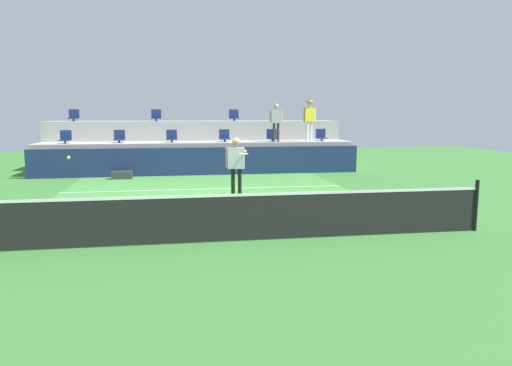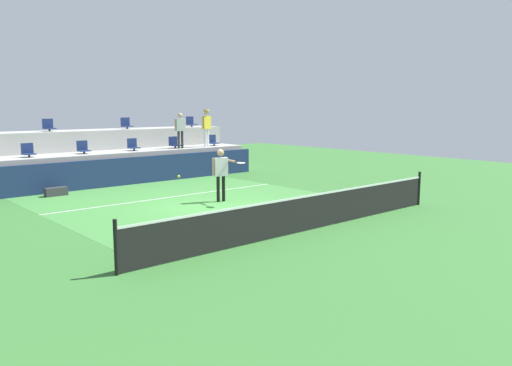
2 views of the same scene
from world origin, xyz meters
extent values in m
plane|color=#336B2D|center=(0.00, 0.00, 0.00)|extent=(40.00, 40.00, 0.00)
cube|color=#3D7F38|center=(0.00, 1.00, 0.00)|extent=(9.00, 10.00, 0.01)
cube|color=white|center=(0.00, 2.40, 0.01)|extent=(9.00, 0.06, 0.00)
cylinder|color=black|center=(-5.20, -4.00, 0.54)|extent=(0.08, 0.08, 1.07)
cylinder|color=black|center=(5.20, -4.00, 0.54)|extent=(0.08, 0.08, 1.07)
cube|color=black|center=(0.00, -4.00, 0.46)|extent=(10.40, 0.01, 0.87)
cube|color=white|center=(0.00, -4.00, 0.89)|extent=(10.40, 0.02, 0.05)
cube|color=navy|center=(0.00, 6.00, 0.55)|extent=(13.00, 0.16, 1.10)
cube|color=#9E9E99|center=(0.00, 7.30, 0.62)|extent=(13.00, 1.80, 1.25)
cube|color=#9E9E99|center=(0.00, 9.10, 1.05)|extent=(13.00, 1.80, 2.10)
cylinder|color=#2D2D33|center=(-3.21, 7.15, 1.30)|extent=(0.08, 0.08, 0.10)
cube|color=navy|center=(-3.21, 7.15, 1.37)|extent=(0.44, 0.40, 0.04)
cube|color=navy|center=(-3.21, 7.33, 1.58)|extent=(0.44, 0.04, 0.38)
cylinder|color=#2D2D33|center=(-1.10, 7.15, 1.30)|extent=(0.08, 0.08, 0.10)
cube|color=navy|center=(-1.10, 7.15, 1.37)|extent=(0.44, 0.40, 0.04)
cube|color=navy|center=(-1.10, 7.33, 1.58)|extent=(0.44, 0.04, 0.38)
cylinder|color=#2D2D33|center=(1.10, 7.15, 1.30)|extent=(0.08, 0.08, 0.10)
cube|color=navy|center=(1.10, 7.15, 1.37)|extent=(0.44, 0.40, 0.04)
cube|color=navy|center=(1.10, 7.33, 1.58)|extent=(0.44, 0.04, 0.38)
cylinder|color=#2D2D33|center=(3.15, 7.15, 1.30)|extent=(0.08, 0.08, 0.10)
cube|color=navy|center=(3.15, 7.15, 1.37)|extent=(0.44, 0.40, 0.04)
cube|color=navy|center=(3.15, 7.33, 1.58)|extent=(0.44, 0.04, 0.38)
cylinder|color=#2D2D33|center=(5.36, 7.15, 1.30)|extent=(0.08, 0.08, 0.10)
cube|color=navy|center=(5.36, 7.15, 1.37)|extent=(0.44, 0.40, 0.04)
cube|color=navy|center=(5.36, 7.33, 1.58)|extent=(0.44, 0.04, 0.38)
cylinder|color=#2D2D33|center=(-1.78, 8.95, 2.15)|extent=(0.08, 0.08, 0.10)
cube|color=navy|center=(-1.78, 8.95, 2.22)|extent=(0.44, 0.40, 0.04)
cube|color=navy|center=(-1.78, 9.13, 2.43)|extent=(0.44, 0.04, 0.38)
cylinder|color=#2D2D33|center=(1.73, 8.95, 2.15)|extent=(0.08, 0.08, 0.10)
cube|color=navy|center=(1.73, 8.95, 2.22)|extent=(0.44, 0.40, 0.04)
cube|color=navy|center=(1.73, 9.13, 2.43)|extent=(0.44, 0.04, 0.38)
cylinder|color=#2D2D33|center=(5.29, 8.95, 2.15)|extent=(0.08, 0.08, 0.10)
cube|color=navy|center=(5.29, 8.95, 2.22)|extent=(0.44, 0.40, 0.04)
cube|color=navy|center=(5.29, 9.13, 2.43)|extent=(0.44, 0.04, 0.38)
cylinder|color=black|center=(0.68, 0.65, 0.43)|extent=(0.13, 0.13, 0.86)
cylinder|color=black|center=(0.87, 0.61, 0.43)|extent=(0.13, 0.13, 0.86)
cube|color=#B2B2B7|center=(0.78, 0.63, 1.16)|extent=(0.49, 0.27, 0.61)
sphere|color=#A87A5B|center=(0.78, 0.63, 1.63)|extent=(0.27, 0.27, 0.23)
cylinder|color=#A87A5B|center=(0.52, 0.68, 1.18)|extent=(0.08, 0.08, 0.57)
cylinder|color=#A87A5B|center=(0.98, 0.31, 1.37)|extent=(0.18, 0.55, 0.07)
cylinder|color=black|center=(0.91, -0.06, 1.37)|extent=(0.09, 0.26, 0.04)
ellipsoid|color=silver|center=(0.85, -0.33, 1.37)|extent=(0.32, 0.37, 0.03)
cylinder|color=#2D2D33|center=(3.16, 6.86, 1.64)|extent=(0.12, 0.12, 0.78)
cylinder|color=#2D2D33|center=(3.34, 6.84, 1.64)|extent=(0.12, 0.12, 0.78)
cube|color=#B2B2B7|center=(3.25, 6.85, 2.31)|extent=(0.44, 0.21, 0.55)
sphere|color=tan|center=(3.25, 6.85, 2.73)|extent=(0.23, 0.23, 0.21)
cylinder|color=tan|center=(3.01, 6.87, 2.33)|extent=(0.08, 0.08, 0.52)
cylinder|color=tan|center=(3.50, 6.83, 2.33)|extent=(0.08, 0.08, 0.52)
cylinder|color=white|center=(4.60, 6.83, 1.67)|extent=(0.13, 0.13, 0.84)
cylinder|color=white|center=(4.79, 6.87, 1.67)|extent=(0.13, 0.13, 0.84)
cube|color=yellow|center=(4.69, 6.85, 2.38)|extent=(0.48, 0.26, 0.59)
sphere|color=beige|center=(4.69, 6.85, 2.84)|extent=(0.26, 0.26, 0.23)
cylinder|color=beige|center=(4.44, 6.80, 2.40)|extent=(0.08, 0.08, 0.56)
cylinder|color=beige|center=(4.95, 6.90, 2.40)|extent=(0.08, 0.08, 0.56)
cylinder|color=tan|center=(4.69, 6.85, 2.92)|extent=(0.48, 0.48, 0.01)
cylinder|color=tan|center=(4.69, 6.85, 2.96)|extent=(0.28, 0.28, 0.09)
sphere|color=#CCE033|center=(-3.03, -2.81, 1.54)|extent=(0.07, 0.07, 0.07)
cube|color=#333338|center=(-2.95, 5.32, 0.15)|extent=(0.76, 0.28, 0.30)
camera|label=1|loc=(-0.87, -12.67, 2.41)|focal=32.97mm
camera|label=2|loc=(-9.26, -12.58, 3.13)|focal=35.59mm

